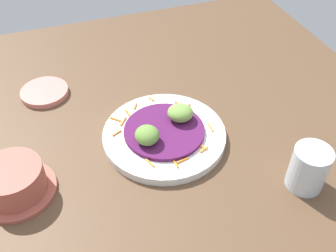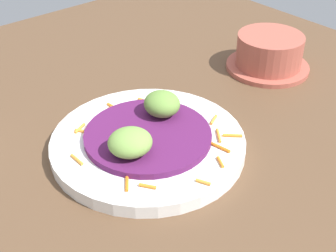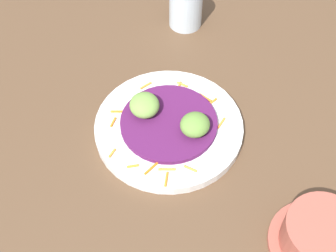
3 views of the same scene
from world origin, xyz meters
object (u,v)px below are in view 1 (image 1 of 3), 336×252
object	(u,v)px
guac_scoop_left	(180,112)
water_glass	(309,168)
main_plate	(164,135)
side_plate_small	(45,92)
guac_scoop_center	(147,135)
terracotta_bowl	(14,182)

from	to	relation	value
guac_scoop_left	water_glass	size ratio (longest dim) A/B	0.62
main_plate	side_plate_small	world-z (taller)	main_plate
side_plate_small	water_glass	bearing A→B (deg)	134.44
main_plate	guac_scoop_center	world-z (taller)	guac_scoop_center
guac_scoop_center	guac_scoop_left	bearing A→B (deg)	-153.02
main_plate	water_glass	xyz separation A→B (cm)	(-20.90, 20.30, 3.52)
main_plate	guac_scoop_center	xyz separation A→B (cm)	(4.31, 2.20, 3.45)
main_plate	guac_scoop_left	size ratio (longest dim) A/B	4.71
guac_scoop_left	guac_scoop_center	size ratio (longest dim) A/B	1.07
side_plate_small	water_glass	world-z (taller)	water_glass
terracotta_bowl	water_glass	distance (cm)	53.61
guac_scoop_center	water_glass	bearing A→B (deg)	144.32
side_plate_small	terracotta_bowl	bearing A→B (deg)	74.19
guac_scoop_left	side_plate_small	xyz separation A→B (cm)	(26.61, -21.56, -3.64)
main_plate	guac_scoop_left	xyz separation A→B (cm)	(-4.31, -2.20, 3.40)
guac_scoop_left	terracotta_bowl	xyz separation A→B (cm)	(34.59, 6.60, -1.39)
main_plate	guac_scoop_left	world-z (taller)	guac_scoop_left
terracotta_bowl	water_glass	size ratio (longest dim) A/B	1.62
guac_scoop_center	terracotta_bowl	bearing A→B (deg)	4.87
side_plate_small	terracotta_bowl	xyz separation A→B (cm)	(7.98, 28.16, 2.25)
main_plate	terracotta_bowl	distance (cm)	30.66
guac_scoop_left	side_plate_small	distance (cm)	34.44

